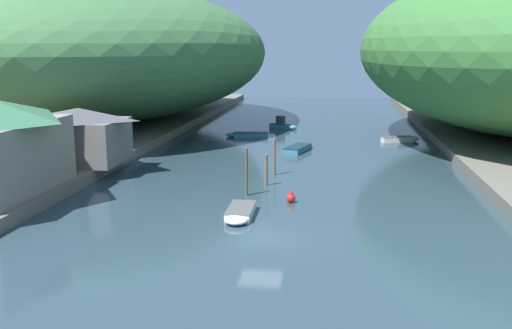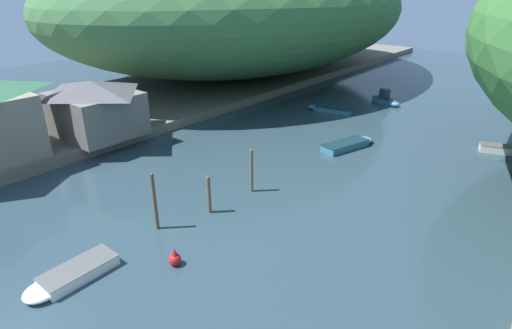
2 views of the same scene
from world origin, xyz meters
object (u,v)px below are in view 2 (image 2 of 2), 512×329
Objects in this scene: boat_far_right_bank at (510,150)px; boat_open_rowboat at (328,109)px; boathouse_shed at (95,107)px; person_on_quay at (39,147)px; boat_near_quay at (68,277)px; channel_buoy_near at (175,258)px; boat_navy_launch at (351,144)px; boat_small_dinghy at (387,100)px.

boat_far_right_bank is 0.87× the size of boat_open_rowboat.
boathouse_shed is 6.53m from person_on_quay.
boat_near_quay is (16.12, -11.50, -3.14)m from boathouse_shed.
boat_near_quay is at bearing -35.49° from boathouse_shed.
boathouse_shed reaches higher than boat_open_rowboat.
channel_buoy_near is at bearing -126.70° from boat_near_quay.
boat_navy_launch is 1.44× the size of boat_small_dinghy.
person_on_quay is (-9.41, -28.43, 1.66)m from boat_open_rowboat.
boat_small_dinghy is (-3.25, 15.90, 0.22)m from boat_navy_launch.
boat_open_rowboat is at bearing 63.35° from boathouse_shed.
channel_buoy_near is (-10.82, -28.37, 0.06)m from boat_far_right_bank.
boat_navy_launch is 21.04m from channel_buoy_near.
boathouse_shed is 7.90× the size of channel_buoy_near.
boat_near_quay is at bearing -125.98° from channel_buoy_near.
boat_far_right_bank reaches higher than boat_near_quay.
boat_far_right_bank reaches higher than boat_navy_launch.
channel_buoy_near is 0.59× the size of person_on_quay.
boathouse_shed is at bearing -36.21° from boat_near_quay.
boat_near_quay is 41.12m from boat_small_dinghy.
boat_small_dinghy is 38.19m from person_on_quay.
boat_near_quay is 0.84× the size of boat_open_rowboat.
channel_buoy_near is at bearing 27.17° from boat_small_dinghy.
boathouse_shed is at bearing 145.41° from boat_open_rowboat.
person_on_quay reaches higher than channel_buoy_near.
boat_near_quay is 34.19m from boat_open_rowboat.
boat_small_dinghy is at bearing 118.09° from boat_navy_launch.
boat_navy_launch is at bearing -53.08° from person_on_quay.
boat_near_quay is at bearing -41.14° from boat_far_right_bank.
boathouse_shed reaches higher than channel_buoy_near.
person_on_quay reaches higher than boat_far_right_bank.
boat_open_rowboat is at bearing -7.91° from boat_small_dinghy.
boat_near_quay is at bearing 22.33° from boat_small_dinghy.
boat_open_rowboat is 30.70m from channel_buoy_near.
channel_buoy_near reaches higher than boat_navy_launch.
boat_navy_launch is (7.29, -8.62, 0.04)m from boat_open_rowboat.
boat_far_right_bank is at bearing 69.13° from channel_buoy_near.
boat_small_dinghy is 2.40× the size of person_on_quay.
channel_buoy_near is at bearing -71.64° from boat_navy_launch.
boat_near_quay is 0.79× the size of boat_navy_launch.
boat_near_quay is at bearing -179.67° from boat_open_rowboat.
boat_open_rowboat is 29.99m from person_on_quay.
boat_open_rowboat is at bearing -111.96° from boat_far_right_bank.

